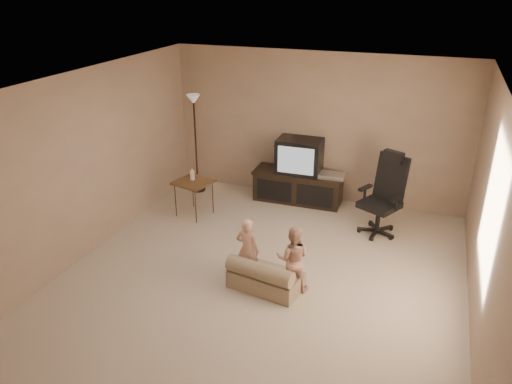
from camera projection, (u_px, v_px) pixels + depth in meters
floor at (261, 278)px, 6.44m from camera, size 5.50×5.50×0.00m
room_shell at (262, 168)px, 5.83m from camera, size 5.50×5.50×5.50m
tv_stand at (299, 176)px, 8.46m from camera, size 1.55×0.60×1.10m
office_chair at (382, 205)px, 7.41m from camera, size 0.78×0.79×1.26m
side_table at (193, 182)px, 7.92m from camera, size 0.64×0.64×0.79m
floor_lamp at (195, 122)px, 8.55m from camera, size 0.27×0.27×1.74m
child_sofa at (264, 277)px, 6.14m from camera, size 0.94×0.63×0.43m
toddler_left at (247, 250)px, 6.25m from camera, size 0.33×0.26×0.86m
toddler_right at (293, 259)px, 6.06m from camera, size 0.46×0.31×0.86m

